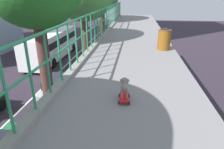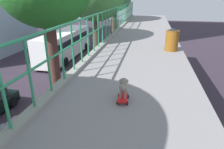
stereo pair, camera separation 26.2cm
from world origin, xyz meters
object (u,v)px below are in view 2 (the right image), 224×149
city_bus (65,43)px  car_silver_fifth (69,84)px  small_dog (123,85)px  car_green_third (9,149)px  litter_bin (172,39)px  toy_skateboard (123,98)px

city_bus → car_silver_fifth: bearing=-65.3°
small_dog → car_green_third: bearing=154.3°
car_silver_fifth → small_dog: 11.91m
car_green_third → car_silver_fifth: 6.92m
car_silver_fifth → small_dog: bearing=-60.5°
car_silver_fifth → city_bus: size_ratio=0.40×
car_silver_fifth → litter_bin: bearing=-40.6°
toy_skateboard → small_dog: (-0.00, 0.06, 0.22)m
car_green_third → car_silver_fifth: size_ratio=0.93×
car_silver_fifth → city_bus: 9.53m
car_silver_fifth → litter_bin: litter_bin is taller
car_green_third → small_dog: bearing=-25.7°
car_green_third → car_silver_fifth: bearing=90.0°
car_silver_fifth → litter_bin: 9.90m
small_dog → litter_bin: (1.17, 3.89, 0.11)m
toy_skateboard → litter_bin: 4.13m
city_bus → toy_skateboard: toy_skateboard is taller
litter_bin → toy_skateboard: bearing=-106.5°
toy_skateboard → small_dog: bearing=92.2°
car_silver_fifth → small_dog: size_ratio=12.00×
city_bus → toy_skateboard: bearing=-62.8°
car_green_third → litter_bin: bearing=11.2°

